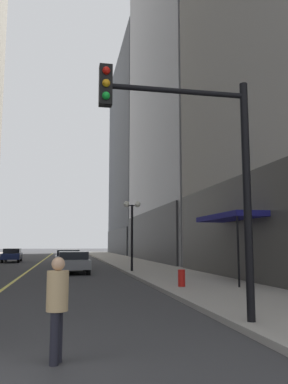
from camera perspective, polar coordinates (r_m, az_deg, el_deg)
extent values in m
plane|color=#38383A|center=(39.99, -14.81, -9.83)|extent=(200.00, 200.00, 0.00)
cube|color=#9E9991|center=(40.33, -2.85, -9.94)|extent=(4.50, 78.00, 0.15)
cube|color=#E5D64C|center=(39.99, -14.81, -9.82)|extent=(0.16, 70.00, 0.01)
cube|color=#3A3935|center=(17.85, 16.12, -4.99)|extent=(0.50, 20.90, 5.00)
cube|color=#2C2C2E|center=(40.21, 0.61, -6.50)|extent=(0.50, 22.80, 5.00)
cube|color=#4C515B|center=(68.33, 1.98, 5.42)|extent=(14.10, 26.00, 34.11)
cube|color=black|center=(65.38, -3.95, -7.25)|extent=(0.50, 24.70, 4.09)
cube|color=navy|center=(18.20, 12.41, -3.57)|extent=(1.60, 4.86, 0.24)
cylinder|color=black|center=(15.80, 13.53, -8.64)|extent=(0.08, 0.08, 2.88)
cube|color=slate|center=(24.88, -10.28, -10.17)|extent=(2.03, 4.24, 0.55)
cube|color=black|center=(24.65, -10.23, -9.09)|extent=(1.75, 2.39, 0.50)
cylinder|color=black|center=(26.33, -12.29, -10.56)|extent=(0.24, 0.65, 0.64)
cylinder|color=black|center=(26.40, -8.58, -10.64)|extent=(0.24, 0.65, 0.64)
cylinder|color=black|center=(23.41, -12.23, -10.97)|extent=(0.24, 0.65, 0.64)
cylinder|color=black|center=(23.48, -8.06, -11.06)|extent=(0.24, 0.65, 0.64)
cube|color=silver|center=(31.95, -11.03, -9.53)|extent=(2.01, 4.81, 0.55)
cube|color=black|center=(31.70, -11.00, -8.69)|extent=(1.74, 2.71, 0.50)
cylinder|color=black|center=(33.62, -12.55, -9.85)|extent=(0.23, 0.64, 0.64)
cylinder|color=black|center=(33.66, -9.67, -9.92)|extent=(0.23, 0.64, 0.64)
cylinder|color=black|center=(30.29, -12.57, -10.13)|extent=(0.23, 0.64, 0.64)
cylinder|color=black|center=(30.33, -9.37, -10.20)|extent=(0.23, 0.64, 0.64)
cube|color=#141E4C|center=(40.92, -18.63, -8.80)|extent=(1.89, 4.57, 0.55)
cube|color=black|center=(41.13, -18.57, -8.13)|extent=(1.61, 2.58, 0.50)
cylinder|color=black|center=(39.29, -17.77, -9.30)|extent=(0.25, 0.65, 0.64)
cylinder|color=black|center=(39.43, -19.93, -9.21)|extent=(0.25, 0.65, 0.64)
cylinder|color=black|center=(42.44, -17.45, -9.15)|extent=(0.25, 0.65, 0.64)
cylinder|color=black|center=(42.57, -19.45, -9.07)|extent=(0.25, 0.65, 0.64)
cylinder|color=black|center=(6.63, -12.38, -19.75)|extent=(0.14, 0.14, 0.78)
cylinder|color=black|center=(6.48, -12.87, -20.03)|extent=(0.14, 0.14, 0.78)
cylinder|color=tan|center=(6.44, -12.45, -13.83)|extent=(0.43, 0.43, 0.62)
sphere|color=tan|center=(6.41, -12.34, -10.15)|extent=(0.21, 0.21, 0.21)
cylinder|color=black|center=(9.06, 14.77, -1.32)|extent=(0.18, 0.18, 5.50)
cylinder|color=black|center=(9.09, 4.82, 14.40)|extent=(3.20, 0.12, 0.12)
cube|color=black|center=(8.81, -5.61, 15.13)|extent=(0.28, 0.24, 0.90)
sphere|color=red|center=(8.80, -5.49, 17.16)|extent=(0.17, 0.17, 0.17)
sphere|color=orange|center=(8.68, -5.51, 15.48)|extent=(0.17, 0.17, 0.17)
sphere|color=green|center=(8.58, -5.54, 13.76)|extent=(0.17, 0.17, 0.17)
cylinder|color=black|center=(24.32, -1.76, -6.80)|extent=(0.14, 0.14, 4.20)
cylinder|color=black|center=(24.43, -1.74, -1.99)|extent=(0.80, 0.06, 0.06)
sphere|color=white|center=(24.39, -2.55, -1.74)|extent=(0.36, 0.36, 0.36)
sphere|color=white|center=(24.50, -0.93, -1.77)|extent=(0.36, 0.36, 0.36)
cylinder|color=red|center=(15.75, 5.48, -12.61)|extent=(0.28, 0.28, 0.80)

